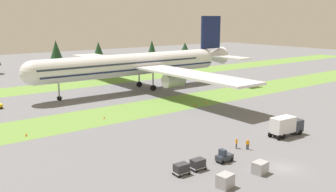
{
  "coord_description": "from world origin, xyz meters",
  "views": [
    {
      "loc": [
        -42.91,
        -29.1,
        20.79
      ],
      "look_at": [
        5.41,
        34.21,
        4.0
      ],
      "focal_mm": 39.5,
      "sensor_mm": 36.0,
      "label": 1
    }
  ],
  "objects_px": {
    "cargo_dolly_lead": "(198,163)",
    "ground_crew_loader": "(248,144)",
    "catering_truck": "(286,125)",
    "taxiway_marker_2": "(26,135)",
    "baggage_tug": "(224,157)",
    "taxiway_marker_3": "(206,103)",
    "airliner": "(140,64)",
    "ground_crew_marshaller": "(236,143)",
    "uld_container_1": "(260,168)",
    "uld_container_0": "(225,181)",
    "taxiway_marker_0": "(104,117)",
    "taxiway_marker_1": "(195,104)",
    "cargo_dolly_second": "(181,168)"
  },
  "relations": [
    {
      "from": "ground_crew_loader",
      "to": "taxiway_marker_3",
      "type": "relative_size",
      "value": 2.83
    },
    {
      "from": "ground_crew_marshaller",
      "to": "uld_container_0",
      "type": "height_order",
      "value": "ground_crew_marshaller"
    },
    {
      "from": "taxiway_marker_1",
      "to": "taxiway_marker_3",
      "type": "relative_size",
      "value": 0.92
    },
    {
      "from": "ground_crew_loader",
      "to": "taxiway_marker_3",
      "type": "bearing_deg",
      "value": 113.35
    },
    {
      "from": "taxiway_marker_3",
      "to": "uld_container_0",
      "type": "bearing_deg",
      "value": -130.07
    },
    {
      "from": "airliner",
      "to": "ground_crew_marshaller",
      "type": "relative_size",
      "value": 47.72
    },
    {
      "from": "taxiway_marker_0",
      "to": "taxiway_marker_1",
      "type": "xyz_separation_m",
      "value": [
        23.41,
        -2.41,
        0.05
      ]
    },
    {
      "from": "cargo_dolly_lead",
      "to": "uld_container_1",
      "type": "xyz_separation_m",
      "value": [
        5.96,
        -6.06,
        -0.11
      ]
    },
    {
      "from": "baggage_tug",
      "to": "taxiway_marker_3",
      "type": "height_order",
      "value": "baggage_tug"
    },
    {
      "from": "baggage_tug",
      "to": "cargo_dolly_second",
      "type": "distance_m",
      "value": 7.93
    },
    {
      "from": "cargo_dolly_second",
      "to": "uld_container_0",
      "type": "xyz_separation_m",
      "value": [
        1.95,
        -6.29,
        -0.05
      ]
    },
    {
      "from": "airliner",
      "to": "uld_container_1",
      "type": "xyz_separation_m",
      "value": [
        -20.08,
        -60.76,
        -6.91
      ]
    },
    {
      "from": "catering_truck",
      "to": "taxiway_marker_2",
      "type": "height_order",
      "value": "catering_truck"
    },
    {
      "from": "taxiway_marker_2",
      "to": "airliner",
      "type": "bearing_deg",
      "value": 31.41
    },
    {
      "from": "ground_crew_marshaller",
      "to": "uld_container_1",
      "type": "bearing_deg",
      "value": -161.99
    },
    {
      "from": "ground_crew_marshaller",
      "to": "taxiway_marker_2",
      "type": "distance_m",
      "value": 37.23
    },
    {
      "from": "taxiway_marker_2",
      "to": "cargo_dolly_lead",
      "type": "bearing_deg",
      "value": -64.12
    },
    {
      "from": "cargo_dolly_lead",
      "to": "ground_crew_marshaller",
      "type": "distance_m",
      "value": 11.16
    },
    {
      "from": "baggage_tug",
      "to": "ground_crew_loader",
      "type": "height_order",
      "value": "baggage_tug"
    },
    {
      "from": "ground_crew_loader",
      "to": "taxiway_marker_2",
      "type": "bearing_deg",
      "value": -172.87
    },
    {
      "from": "cargo_dolly_lead",
      "to": "ground_crew_loader",
      "type": "height_order",
      "value": "ground_crew_loader"
    },
    {
      "from": "ground_crew_loader",
      "to": "taxiway_marker_1",
      "type": "distance_m",
      "value": 31.68
    },
    {
      "from": "airliner",
      "to": "uld_container_1",
      "type": "bearing_deg",
      "value": 162.01
    },
    {
      "from": "baggage_tug",
      "to": "taxiway_marker_2",
      "type": "bearing_deg",
      "value": -144.96
    },
    {
      "from": "ground_crew_marshaller",
      "to": "baggage_tug",
      "type": "bearing_deg",
      "value": 163.33
    },
    {
      "from": "baggage_tug",
      "to": "uld_container_0",
      "type": "xyz_separation_m",
      "value": [
        -5.97,
        -6.0,
        0.05
      ]
    },
    {
      "from": "ground_crew_marshaller",
      "to": "taxiway_marker_2",
      "type": "xyz_separation_m",
      "value": [
        -25.35,
        27.25,
        -0.67
      ]
    },
    {
      "from": "ground_crew_loader",
      "to": "taxiway_marker_1",
      "type": "height_order",
      "value": "ground_crew_loader"
    },
    {
      "from": "ground_crew_marshaller",
      "to": "cargo_dolly_second",
      "type": "bearing_deg",
      "value": 147.75
    },
    {
      "from": "ground_crew_loader",
      "to": "taxiway_marker_0",
      "type": "bearing_deg",
      "value": 161.77
    },
    {
      "from": "airliner",
      "to": "taxiway_marker_1",
      "type": "height_order",
      "value": "airliner"
    },
    {
      "from": "taxiway_marker_1",
      "to": "taxiway_marker_3",
      "type": "xyz_separation_m",
      "value": [
        3.12,
        -0.52,
        0.02
      ]
    },
    {
      "from": "catering_truck",
      "to": "taxiway_marker_0",
      "type": "relative_size",
      "value": 15.32
    },
    {
      "from": "uld_container_0",
      "to": "uld_container_1",
      "type": "xyz_separation_m",
      "value": [
        6.91,
        0.13,
        -0.05
      ]
    },
    {
      "from": "taxiway_marker_0",
      "to": "baggage_tug",
      "type": "bearing_deg",
      "value": -85.16
    },
    {
      "from": "uld_container_1",
      "to": "taxiway_marker_2",
      "type": "bearing_deg",
      "value": 119.65
    },
    {
      "from": "baggage_tug",
      "to": "ground_crew_loader",
      "type": "distance_m",
      "value": 6.98
    },
    {
      "from": "cargo_dolly_lead",
      "to": "uld_container_0",
      "type": "relative_size",
      "value": 1.13
    },
    {
      "from": "cargo_dolly_second",
      "to": "taxiway_marker_3",
      "type": "bearing_deg",
      "value": 134.58
    },
    {
      "from": "cargo_dolly_lead",
      "to": "taxiway_marker_1",
      "type": "bearing_deg",
      "value": 141.2
    },
    {
      "from": "uld_container_1",
      "to": "catering_truck",
      "type": "bearing_deg",
      "value": 24.88
    },
    {
      "from": "ground_crew_marshaller",
      "to": "taxiway_marker_1",
      "type": "bearing_deg",
      "value": 18.33
    },
    {
      "from": "baggage_tug",
      "to": "taxiway_marker_3",
      "type": "xyz_separation_m",
      "value": [
        23.79,
        29.37,
        -0.51
      ]
    },
    {
      "from": "baggage_tug",
      "to": "cargo_dolly_lead",
      "type": "distance_m",
      "value": 5.03
    },
    {
      "from": "cargo_dolly_lead",
      "to": "ground_crew_loader",
      "type": "distance_m",
      "value": 11.93
    },
    {
      "from": "uld_container_1",
      "to": "uld_container_0",
      "type": "bearing_deg",
      "value": -178.96
    },
    {
      "from": "catering_truck",
      "to": "taxiway_marker_0",
      "type": "xyz_separation_m",
      "value": [
        -20.57,
        30.34,
        -1.72
      ]
    },
    {
      "from": "uld_container_0",
      "to": "taxiway_marker_3",
      "type": "xyz_separation_m",
      "value": [
        29.76,
        35.38,
        -0.56
      ]
    },
    {
      "from": "taxiway_marker_2",
      "to": "taxiway_marker_1",
      "type": "bearing_deg",
      "value": -0.31
    },
    {
      "from": "ground_crew_loader",
      "to": "uld_container_0",
      "type": "xyz_separation_m",
      "value": [
        -12.81,
        -7.4,
        -0.08
      ]
    }
  ]
}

